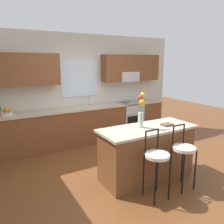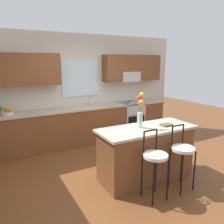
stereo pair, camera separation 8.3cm
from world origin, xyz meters
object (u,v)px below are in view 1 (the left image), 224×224
Objects in this scene: oven_range at (129,118)px; cookbook at (167,124)px; bar_stool_near at (157,158)px; fruit_bowl_oranges at (7,113)px; bar_stool_middle at (184,151)px; kitchen_island at (147,152)px; flower_vase at (141,110)px.

oven_range is 4.60× the size of cookbook.
fruit_bowl_oranges reaches higher than bar_stool_near.
oven_range is 2.40m from cookbook.
oven_range is at bearing 63.29° from bar_stool_near.
bar_stool_near and bar_stool_middle have the same top height.
oven_range is 2.85m from bar_stool_middle.
fruit_bowl_oranges reaches higher than bar_stool_middle.
oven_range is at bearing -0.53° from fruit_bowl_oranges.
kitchen_island is 0.65m from bar_stool_middle.
cookbook is at bearing -10.59° from kitchen_island.
oven_range is 3.83× the size of fruit_bowl_oranges.
cookbook is at bearing -108.05° from oven_range.
bar_stool_middle reaches higher than cookbook.
flower_vase reaches higher than cookbook.
cookbook reaches higher than kitchen_island.
flower_vase reaches higher than kitchen_island.
bar_stool_near is 5.21× the size of cookbook.
fruit_bowl_oranges is at bearing 132.37° from kitchen_island.
kitchen_island is 0.65m from bar_stool_near.
cookbook reaches higher than oven_range.
flower_vase is at bearing 164.93° from cookbook.
oven_range is 3.06m from bar_stool_near.
cookbook is at bearing 37.55° from bar_stool_near.
bar_stool_near reaches higher than oven_range.
cookbook is at bearing -15.07° from flower_vase.
flower_vase reaches higher than oven_range.
bar_stool_middle is (0.27, -0.57, 0.17)m from kitchen_island.
bar_stool_near is (-1.37, -2.73, 0.18)m from oven_range.
oven_range is 1.54× the size of flower_vase.
fruit_bowl_oranges is at bearing 136.35° from cookbook.
oven_range is 2.43m from kitchen_island.
kitchen_island is at bearing -116.91° from oven_range.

